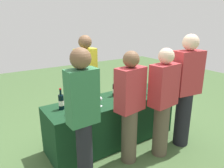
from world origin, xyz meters
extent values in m
plane|color=#476638|center=(0.00, 0.00, 0.00)|extent=(12.00, 12.00, 0.00)
cube|color=#14381E|center=(0.00, 0.00, 0.37)|extent=(2.10, 0.66, 0.73)
cylinder|color=black|center=(-0.80, 0.07, 0.84)|extent=(0.07, 0.07, 0.21)
cylinder|color=black|center=(-0.80, 0.07, 0.98)|extent=(0.03, 0.03, 0.08)
cylinder|color=maroon|center=(-0.80, 0.07, 1.03)|extent=(0.03, 0.03, 0.02)
cylinder|color=silver|center=(-0.80, 0.07, 0.83)|extent=(0.08, 0.08, 0.07)
cylinder|color=black|center=(-0.48, 0.16, 0.84)|extent=(0.07, 0.07, 0.22)
cylinder|color=black|center=(-0.48, 0.16, 1.00)|extent=(0.03, 0.03, 0.09)
cylinder|color=maroon|center=(-0.48, 0.16, 1.05)|extent=(0.03, 0.03, 0.02)
cylinder|color=silver|center=(-0.48, 0.16, 0.83)|extent=(0.07, 0.07, 0.08)
cylinder|color=black|center=(-0.29, 0.14, 0.85)|extent=(0.07, 0.07, 0.24)
cylinder|color=black|center=(-0.29, 0.14, 1.01)|extent=(0.03, 0.03, 0.08)
cylinder|color=gold|center=(-0.29, 0.14, 1.05)|extent=(0.03, 0.03, 0.02)
cylinder|color=silver|center=(-0.29, 0.14, 0.84)|extent=(0.07, 0.07, 0.08)
cylinder|color=black|center=(0.12, 0.10, 0.83)|extent=(0.07, 0.07, 0.20)
cylinder|color=black|center=(0.12, 0.10, 0.98)|extent=(0.02, 0.02, 0.09)
cylinder|color=black|center=(0.12, 0.10, 1.03)|extent=(0.03, 0.03, 0.02)
cylinder|color=silver|center=(0.12, 0.10, 0.82)|extent=(0.07, 0.07, 0.07)
cylinder|color=black|center=(0.26, 0.17, 0.85)|extent=(0.08, 0.08, 0.23)
cylinder|color=black|center=(0.26, 0.17, 1.01)|extent=(0.03, 0.03, 0.09)
cylinder|color=maroon|center=(0.26, 0.17, 1.06)|extent=(0.03, 0.03, 0.02)
cylinder|color=silver|center=(0.26, 0.17, 0.84)|extent=(0.08, 0.08, 0.08)
cylinder|color=black|center=(0.43, 0.10, 0.85)|extent=(0.08, 0.08, 0.23)
cylinder|color=black|center=(0.43, 0.10, 1.01)|extent=(0.03, 0.03, 0.09)
cylinder|color=black|center=(0.43, 0.10, 1.06)|extent=(0.03, 0.03, 0.02)
cylinder|color=silver|center=(0.43, 0.10, 0.84)|extent=(0.08, 0.08, 0.08)
cylinder|color=silver|center=(-0.77, -0.15, 0.73)|extent=(0.06, 0.06, 0.00)
cylinder|color=silver|center=(-0.77, -0.15, 0.77)|extent=(0.01, 0.01, 0.08)
sphere|color=silver|center=(-0.77, -0.15, 0.84)|extent=(0.06, 0.06, 0.06)
sphere|color=#590C19|center=(-0.77, -0.15, 0.83)|extent=(0.04, 0.04, 0.04)
cylinder|color=silver|center=(-0.30, -0.13, 0.73)|extent=(0.07, 0.07, 0.00)
cylinder|color=silver|center=(-0.30, -0.13, 0.77)|extent=(0.01, 0.01, 0.08)
sphere|color=silver|center=(-0.30, -0.13, 0.84)|extent=(0.07, 0.07, 0.07)
sphere|color=#590C19|center=(-0.30, -0.13, 0.83)|extent=(0.04, 0.04, 0.04)
cylinder|color=silver|center=(0.32, -0.10, 0.73)|extent=(0.06, 0.06, 0.00)
cylinder|color=silver|center=(0.32, -0.10, 0.77)|extent=(0.01, 0.01, 0.06)
sphere|color=silver|center=(0.32, -0.10, 0.83)|extent=(0.07, 0.07, 0.07)
sphere|color=#590C19|center=(0.32, -0.10, 0.82)|extent=(0.04, 0.04, 0.04)
cylinder|color=silver|center=(0.40, -0.07, 0.73)|extent=(0.06, 0.06, 0.00)
cylinder|color=silver|center=(0.40, -0.07, 0.77)|extent=(0.01, 0.01, 0.07)
sphere|color=silver|center=(0.40, -0.07, 0.84)|extent=(0.07, 0.07, 0.07)
cylinder|color=silver|center=(0.64, -0.16, 0.73)|extent=(0.07, 0.07, 0.00)
cylinder|color=silver|center=(0.64, -0.16, 0.77)|extent=(0.01, 0.01, 0.06)
sphere|color=silver|center=(0.64, -0.16, 0.83)|extent=(0.07, 0.07, 0.07)
sphere|color=#590C19|center=(0.64, -0.16, 0.82)|extent=(0.04, 0.04, 0.04)
cylinder|color=silver|center=(0.74, -0.15, 0.73)|extent=(0.06, 0.06, 0.00)
cylinder|color=silver|center=(0.74, -0.15, 0.77)|extent=(0.01, 0.01, 0.06)
sphere|color=silver|center=(0.74, -0.15, 0.83)|extent=(0.06, 0.06, 0.06)
cylinder|color=brown|center=(-0.11, 0.64, 0.42)|extent=(0.20, 0.20, 0.83)
cube|color=yellow|center=(-0.11, 0.64, 1.15)|extent=(0.38, 0.23, 0.63)
sphere|color=brown|center=(-0.11, 0.64, 1.57)|extent=(0.23, 0.23, 0.23)
cylinder|color=black|center=(-0.81, -0.64, 0.41)|extent=(0.19, 0.19, 0.83)
cube|color=#337247|center=(-0.81, -0.64, 1.13)|extent=(0.35, 0.19, 0.62)
sphere|color=brown|center=(-0.81, -0.64, 1.56)|extent=(0.22, 0.22, 0.22)
cylinder|color=brown|center=(-0.09, -0.56, 0.39)|extent=(0.22, 0.22, 0.78)
cube|color=#B23338|center=(-0.09, -0.56, 1.07)|extent=(0.42, 0.27, 0.58)
sphere|color=brown|center=(-0.09, -0.56, 1.46)|extent=(0.21, 0.21, 0.21)
cylinder|color=brown|center=(0.39, -0.70, 0.39)|extent=(0.22, 0.22, 0.78)
cube|color=#B23338|center=(0.39, -0.70, 1.08)|extent=(0.43, 0.26, 0.59)
sphere|color=beige|center=(0.39, -0.70, 1.48)|extent=(0.21, 0.21, 0.21)
cylinder|color=black|center=(0.87, -0.69, 0.43)|extent=(0.24, 0.24, 0.86)
cube|color=#B23338|center=(0.87, -0.69, 1.18)|extent=(0.46, 0.30, 0.65)
sphere|color=beige|center=(0.87, -0.69, 1.62)|extent=(0.23, 0.23, 0.23)
camera|label=1|loc=(-1.74, -2.59, 1.94)|focal=34.00mm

